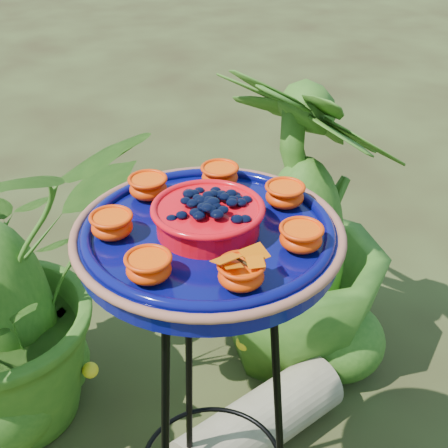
{
  "coord_description": "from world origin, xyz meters",
  "views": [
    {
      "loc": [
        -0.21,
        -0.81,
        1.56
      ],
      "look_at": [
        0.07,
        0.07,
        0.99
      ],
      "focal_mm": 50.0,
      "sensor_mm": 36.0,
      "label": 1
    }
  ],
  "objects": [
    {
      "name": "tripod_stand",
      "position": [
        0.04,
        0.08,
        0.56
      ],
      "size": [
        0.36,
        0.37,
        0.92
      ],
      "rotation": [
        0.0,
        0.0,
        0.08
      ],
      "color": "black",
      "rests_on": "ground"
    },
    {
      "name": "feeder_dish",
      "position": [
        0.04,
        0.08,
        0.96
      ],
      "size": [
        0.5,
        0.5,
        0.11
      ],
      "rotation": [
        0.0,
        0.0,
        0.08
      ],
      "color": "#070952",
      "rests_on": "tripod_stand"
    },
    {
      "name": "driftwood_log",
      "position": [
        0.26,
        0.34,
        0.09
      ],
      "size": [
        0.56,
        0.36,
        0.18
      ],
      "primitive_type": "cylinder",
      "rotation": [
        0.0,
        1.57,
        0.38
      ],
      "color": "#9D9174",
      "rests_on": "ground"
    },
    {
      "name": "shrub_back_right",
      "position": [
        0.51,
        0.69,
        0.52
      ],
      "size": [
        0.78,
        0.78,
        1.04
      ],
      "primitive_type": "imported",
      "rotation": [
        0.0,
        0.0,
        2.04
      ],
      "color": "#295516",
      "rests_on": "ground"
    }
  ]
}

